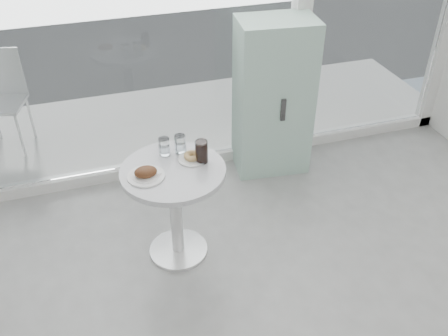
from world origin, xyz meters
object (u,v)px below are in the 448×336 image
object	(u,v)px
water_tumbler_b	(180,145)
cola_glass	(202,152)
water_tumbler_a	(164,147)
main_table	(175,195)
plate_fritter	(146,173)
patio_chair	(2,94)
plate_donut	(192,157)
mint_cabinet	(273,98)

from	to	relation	value
water_tumbler_b	cola_glass	bearing A→B (deg)	-56.57
water_tumbler_a	cola_glass	xyz separation A→B (m)	(0.22, -0.17, 0.02)
main_table	plate_fritter	world-z (taller)	plate_fritter
patio_chair	cola_glass	size ratio (longest dim) A/B	5.71
water_tumbler_a	cola_glass	bearing A→B (deg)	-36.85
water_tumbler_a	water_tumbler_b	bearing A→B (deg)	-0.41
plate_fritter	patio_chair	bearing A→B (deg)	117.73
water_tumbler_b	cola_glass	size ratio (longest dim) A/B	0.79
plate_fritter	water_tumbler_b	distance (m)	0.36
plate_donut	water_tumbler_a	world-z (taller)	water_tumbler_a
plate_donut	water_tumbler_a	size ratio (longest dim) A/B	1.56
plate_donut	patio_chair	bearing A→B (deg)	126.36
mint_cabinet	cola_glass	distance (m)	1.24
plate_fritter	cola_glass	world-z (taller)	cola_glass
water_tumbler_b	patio_chair	bearing A→B (deg)	127.12
mint_cabinet	patio_chair	world-z (taller)	mint_cabinet
patio_chair	plate_donut	distance (m)	2.32
main_table	water_tumbler_a	distance (m)	0.34
main_table	mint_cabinet	distance (m)	1.41
main_table	patio_chair	bearing A→B (deg)	122.17
main_table	cola_glass	world-z (taller)	cola_glass
main_table	water_tumbler_a	world-z (taller)	water_tumbler_a
plate_donut	cola_glass	world-z (taller)	cola_glass
main_table	water_tumbler_a	bearing A→B (deg)	93.63
water_tumbler_b	cola_glass	world-z (taller)	cola_glass
main_table	plate_fritter	xyz separation A→B (m)	(-0.18, -0.03, 0.25)
plate_donut	water_tumbler_b	world-z (taller)	water_tumbler_b
patio_chair	cola_glass	distance (m)	2.39
patio_chair	main_table	bearing A→B (deg)	-42.19
mint_cabinet	main_table	bearing A→B (deg)	-134.88
cola_glass	water_tumbler_b	bearing A→B (deg)	123.43
plate_donut	water_tumbler_b	bearing A→B (deg)	113.91
plate_donut	water_tumbler_b	distance (m)	0.14
water_tumbler_a	patio_chair	bearing A→B (deg)	124.68
plate_fritter	water_tumbler_a	bearing A→B (deg)	52.82
plate_donut	main_table	bearing A→B (deg)	-155.93
plate_fritter	water_tumbler_a	world-z (taller)	water_tumbler_a
plate_donut	water_tumbler_b	xyz separation A→B (m)	(-0.05, 0.12, 0.04)
plate_fritter	water_tumbler_b	size ratio (longest dim) A/B	1.91
mint_cabinet	plate_donut	bearing A→B (deg)	-132.87
plate_fritter	water_tumbler_b	world-z (taller)	water_tumbler_b
plate_fritter	plate_donut	distance (m)	0.35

